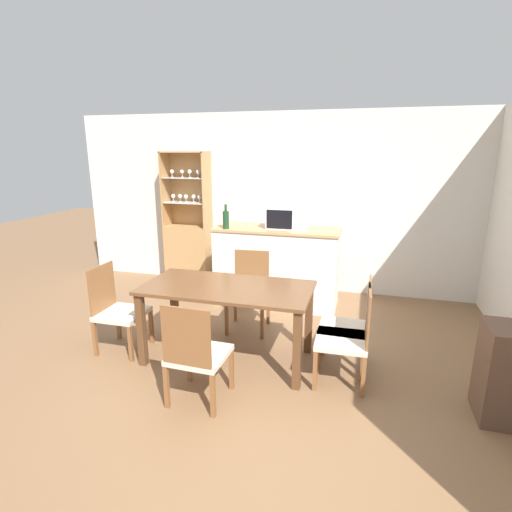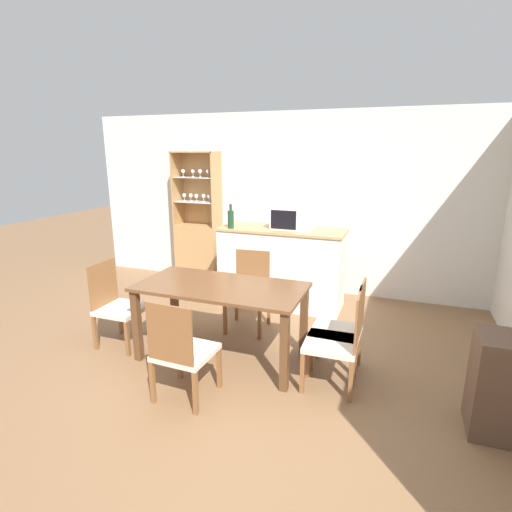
# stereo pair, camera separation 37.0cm
# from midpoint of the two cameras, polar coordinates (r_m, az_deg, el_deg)

# --- Properties ---
(ground_plane) EXTENTS (18.00, 18.00, 0.00)m
(ground_plane) POSITION_cam_midpoint_polar(r_m,az_deg,el_deg) (3.85, -1.05, -16.78)
(ground_plane) COLOR brown
(wall_back) EXTENTS (6.80, 0.06, 2.55)m
(wall_back) POSITION_cam_midpoint_polar(r_m,az_deg,el_deg) (5.85, 8.44, 7.41)
(wall_back) COLOR silver
(wall_back) RESTS_ON ground_plane
(kitchen_counter) EXTENTS (1.64, 0.63, 1.04)m
(kitchen_counter) POSITION_cam_midpoint_polar(r_m,az_deg,el_deg) (5.33, 5.66, -1.55)
(kitchen_counter) COLOR white
(kitchen_counter) RESTS_ON ground_plane
(display_cabinet) EXTENTS (0.69, 0.35, 2.00)m
(display_cabinet) POSITION_cam_midpoint_polar(r_m,az_deg,el_deg) (6.32, -6.49, 1.85)
(display_cabinet) COLOR tan
(display_cabinet) RESTS_ON ground_plane
(dining_table) EXTENTS (1.62, 0.80, 0.76)m
(dining_table) POSITION_cam_midpoint_polar(r_m,az_deg,el_deg) (3.89, -2.30, -5.81)
(dining_table) COLOR brown
(dining_table) RESTS_ON ground_plane
(dining_chair_side_right_far) EXTENTS (0.45, 0.45, 0.89)m
(dining_chair_side_right_far) POSITION_cam_midpoint_polar(r_m,az_deg,el_deg) (3.83, 14.87, -10.17)
(dining_chair_side_right_far) COLOR beige
(dining_chair_side_right_far) RESTS_ON ground_plane
(dining_chair_head_near) EXTENTS (0.46, 0.46, 0.89)m
(dining_chair_head_near) POSITION_cam_midpoint_polar(r_m,az_deg,el_deg) (3.36, -7.33, -13.41)
(dining_chair_head_near) COLOR beige
(dining_chair_head_near) RESTS_ON ground_plane
(dining_chair_side_right_near) EXTENTS (0.46, 0.46, 0.89)m
(dining_chair_side_right_near) POSITION_cam_midpoint_polar(r_m,az_deg,el_deg) (3.61, 14.46, -11.71)
(dining_chair_side_right_near) COLOR beige
(dining_chair_side_right_near) RESTS_ON ground_plane
(dining_chair_side_left_near) EXTENTS (0.45, 0.45, 0.89)m
(dining_chair_side_left_near) POSITION_cam_midpoint_polar(r_m,az_deg,el_deg) (4.42, -16.92, -6.84)
(dining_chair_side_left_near) COLOR beige
(dining_chair_side_left_near) RESTS_ON ground_plane
(dining_chair_head_far) EXTENTS (0.48, 0.48, 0.89)m
(dining_chair_head_far) POSITION_cam_midpoint_polar(r_m,az_deg,el_deg) (4.62, 1.26, -5.23)
(dining_chair_head_far) COLOR beige
(dining_chair_head_far) RESTS_ON ground_plane
(microwave) EXTENTS (0.51, 0.34, 0.28)m
(microwave) POSITION_cam_midpoint_polar(r_m,az_deg,el_deg) (5.18, 7.28, 5.38)
(microwave) COLOR silver
(microwave) RESTS_ON kitchen_counter
(wine_bottle) EXTENTS (0.08, 0.08, 0.32)m
(wine_bottle) POSITION_cam_midpoint_polar(r_m,az_deg,el_deg) (5.17, -1.57, 5.33)
(wine_bottle) COLOR #193D23
(wine_bottle) RESTS_ON kitchen_counter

